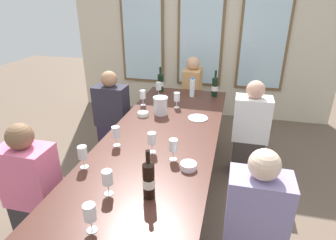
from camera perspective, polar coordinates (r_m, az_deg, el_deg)
The scene contains 25 objects.
ground_plane at distance 2.96m, azimuth -1.27°, elevation -16.18°, with size 12.00×12.00×0.00m, color brown.
back_wall_with_windows at distance 4.66m, azimuth 6.67°, elevation 18.31°, with size 4.19×0.10×2.90m.
dining_table at distance 2.58m, azimuth -1.41°, elevation -4.61°, with size 0.99×2.80×0.74m.
white_plate_0 at distance 2.92m, azimuth 6.02°, elevation 0.39°, with size 0.20×0.20×0.01m, color white.
metal_pitcher at distance 2.98m, azimuth -1.52°, elevation 2.91°, with size 0.16×0.16×0.19m.
wine_bottle_0 at distance 3.56m, azimuth 9.40°, elevation 6.69°, with size 0.08×0.08×0.33m.
wine_bottle_1 at distance 1.79m, azimuth -3.91°, elevation -11.85°, with size 0.08×0.08×0.34m.
wine_bottle_2 at distance 3.70m, azimuth -1.52°, elevation 7.64°, with size 0.08×0.08×0.32m.
tasting_bowl_0 at distance 2.98m, azimuth -5.05°, elevation 1.21°, with size 0.11×0.11×0.04m, color white.
tasting_bowl_1 at distance 2.10m, azimuth 4.13°, elevation -9.22°, with size 0.12×0.12×0.05m, color white.
water_bottle at distance 3.52m, azimuth 4.90°, elevation 6.51°, with size 0.06×0.06×0.24m.
wine_glass_0 at distance 1.63m, azimuth -15.45°, elevation -17.68°, with size 0.07×0.07×0.17m.
wine_glass_1 at distance 1.85m, azimuth -12.09°, elevation -11.46°, with size 0.07×0.07×0.17m.
wine_glass_2 at distance 3.53m, azimuth -1.90°, elevation 6.77°, with size 0.07×0.07×0.17m.
wine_glass_3 at distance 2.16m, azimuth -16.81°, elevation -6.36°, with size 0.07×0.07×0.17m.
wine_glass_4 at distance 3.24m, azimuth -5.11°, elevation 5.00°, with size 0.07×0.07×0.17m.
wine_glass_5 at distance 2.16m, azimuth 1.08°, elevation -5.19°, with size 0.07×0.07×0.17m.
wine_glass_6 at distance 2.26m, azimuth -3.33°, elevation -3.89°, with size 0.07×0.07×0.17m.
wine_glass_7 at distance 3.15m, azimuth 1.78°, elevation 4.61°, with size 0.07×0.07×0.17m.
wine_glass_8 at distance 2.39m, azimuth -10.44°, elevation -2.60°, with size 0.07×0.07×0.17m.
seated_person_0 at distance 2.45m, azimuth -25.43°, elevation -13.20°, with size 0.38×0.24×1.11m.
seated_person_1 at distance 2.04m, azimuth 16.90°, elevation -20.16°, with size 0.38×0.24×1.11m.
seated_person_2 at distance 3.52m, azimuth -11.10°, elevation 0.40°, with size 0.38×0.24×1.11m.
seated_person_3 at distance 3.23m, azimuth 16.16°, elevation -2.41°, with size 0.38×0.24×1.11m.
seated_person_4 at distance 4.21m, azimuth 4.84°, elevation 4.81°, with size 0.24×0.38×1.11m.
Camera 1 is at (0.60, -2.17, 1.92)m, focal length 30.30 mm.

